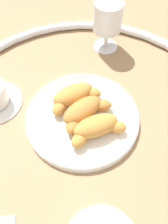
# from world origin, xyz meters

# --- Properties ---
(ground_plane) EXTENTS (2.20, 2.20, 0.00)m
(ground_plane) POSITION_xyz_m (0.00, 0.00, 0.00)
(ground_plane) COLOR #997551
(table_chrome_rim) EXTENTS (0.72, 0.72, 0.02)m
(table_chrome_rim) POSITION_xyz_m (0.00, 0.00, 0.01)
(table_chrome_rim) COLOR silver
(table_chrome_rim) RESTS_ON ground_plane
(pastry_plate) EXTENTS (0.26, 0.26, 0.02)m
(pastry_plate) POSITION_xyz_m (-0.00, -0.02, 0.01)
(pastry_plate) COLOR white
(pastry_plate) RESTS_ON ground_plane
(croissant_large) EXTENTS (0.14, 0.07, 0.04)m
(croissant_large) POSITION_xyz_m (-0.00, -0.06, 0.04)
(croissant_large) COLOR #CC893D
(croissant_large) RESTS_ON pastry_plate
(croissant_small) EXTENTS (0.13, 0.08, 0.04)m
(croissant_small) POSITION_xyz_m (-0.01, -0.01, 0.04)
(croissant_small) COLOR #BC7A38
(croissant_small) RESTS_ON pastry_plate
(croissant_extra) EXTENTS (0.14, 0.07, 0.04)m
(croissant_extra) POSITION_xyz_m (-0.01, 0.04, 0.04)
(croissant_extra) COLOR #CC893D
(croissant_extra) RESTS_ON pastry_plate
(juice_glass_left) EXTENTS (0.08, 0.08, 0.14)m
(juice_glass_left) POSITION_xyz_m (-0.17, -0.21, 0.09)
(juice_glass_left) COLOR white
(juice_glass_left) RESTS_ON ground_plane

